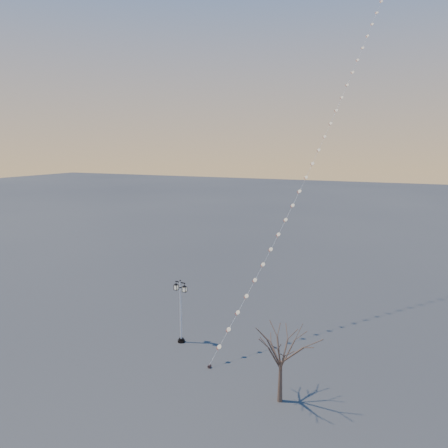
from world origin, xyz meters
The scene contains 4 objects.
ground centered at (0.00, 0.00, 0.00)m, with size 300.00×300.00×0.00m, color #3F4140.
street_lamp centered at (-1.30, 2.93, 2.51)m, with size 1.14×0.53×4.53m.
bare_tree centered at (7.09, -1.09, 2.95)m, with size 2.56×2.56×4.25m.
kite_train centered at (6.11, 15.17, 17.17)m, with size 8.66×29.88×34.56m.
Camera 1 is at (13.02, -21.59, 13.55)m, focal length 34.57 mm.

